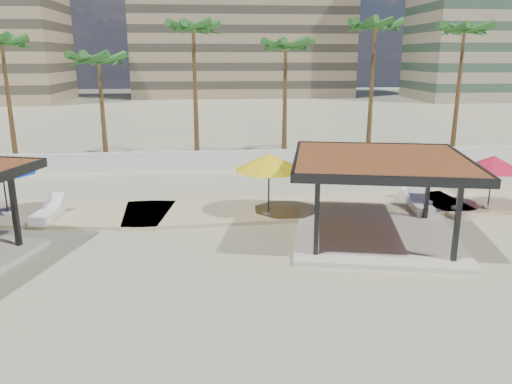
% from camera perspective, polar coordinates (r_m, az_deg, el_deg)
% --- Properties ---
extents(ground, '(200.00, 200.00, 0.00)m').
position_cam_1_polar(ground, '(16.91, 2.17, -9.16)').
color(ground, tan).
rests_on(ground, ground).
extents(promenade, '(44.45, 7.97, 0.24)m').
position_cam_1_polar(promenade, '(24.29, 4.55, -1.37)').
color(promenade, '#C6B284').
rests_on(promenade, ground).
extents(boundary_wall, '(56.00, 0.30, 1.20)m').
position_cam_1_polar(boundary_wall, '(31.97, -1.48, 3.71)').
color(boundary_wall, silver).
rests_on(boundary_wall, ground).
extents(building_mid, '(38.00, 16.00, 30.40)m').
position_cam_1_polar(building_mid, '(93.74, -1.61, 19.68)').
color(building_mid, '#847259').
rests_on(building_mid, ground).
extents(pavilion_central, '(7.75, 7.75, 3.31)m').
position_cam_1_polar(pavilion_central, '(19.82, 13.85, 0.15)').
color(pavilion_central, beige).
rests_on(pavilion_central, ground).
extents(umbrella_a, '(3.31, 3.31, 2.57)m').
position_cam_1_polar(umbrella_a, '(24.28, -27.08, 2.66)').
color(umbrella_a, beige).
rests_on(umbrella_a, promenade).
extents(umbrella_b, '(3.97, 3.97, 2.76)m').
position_cam_1_polar(umbrella_b, '(21.67, 1.49, 3.43)').
color(umbrella_b, beige).
rests_on(umbrella_b, promenade).
extents(umbrella_c, '(3.29, 3.29, 2.48)m').
position_cam_1_polar(umbrella_c, '(25.05, 25.49, 2.99)').
color(umbrella_c, beige).
rests_on(umbrella_c, promenade).
extents(umbrella_d, '(3.35, 3.35, 2.50)m').
position_cam_1_polar(umbrella_d, '(24.32, 22.45, 3.04)').
color(umbrella_d, beige).
rests_on(umbrella_d, promenade).
extents(lounger_a, '(0.98, 2.35, 0.87)m').
position_cam_1_polar(lounger_a, '(23.49, -22.71, -2.28)').
color(lounger_a, white).
rests_on(lounger_a, promenade).
extents(lounger_b, '(0.95, 2.15, 0.79)m').
position_cam_1_polar(lounger_b, '(25.19, 17.62, -0.72)').
color(lounger_b, white).
rests_on(lounger_b, promenade).
extents(lounger_c, '(1.08, 2.43, 0.89)m').
position_cam_1_polar(lounger_c, '(24.07, 18.24, -1.44)').
color(lounger_c, white).
rests_on(lounger_c, promenade).
extents(lounger_d, '(1.11, 1.96, 0.71)m').
position_cam_1_polar(lounger_d, '(28.62, 22.48, 0.66)').
color(lounger_d, white).
rests_on(lounger_d, promenade).
extents(palm_b, '(3.00, 3.00, 8.72)m').
position_cam_1_polar(palm_b, '(36.36, -27.06, 14.59)').
color(palm_b, brown).
rests_on(palm_b, ground).
extents(palm_c, '(3.00, 3.00, 7.66)m').
position_cam_1_polar(palm_c, '(34.09, -17.55, 13.88)').
color(palm_c, brown).
rests_on(palm_c, ground).
extents(palm_d, '(3.00, 3.00, 9.64)m').
position_cam_1_polar(palm_d, '(34.21, -7.18, 17.59)').
color(palm_d, brown).
rests_on(palm_d, ground).
extents(palm_e, '(3.00, 3.00, 8.52)m').
position_cam_1_polar(palm_e, '(34.04, 3.41, 15.91)').
color(palm_e, brown).
rests_on(palm_e, ground).
extents(palm_f, '(3.00, 3.00, 9.80)m').
position_cam_1_polar(palm_f, '(35.65, 13.44, 17.45)').
color(palm_f, brown).
rests_on(palm_f, ground).
extents(palm_g, '(3.00, 3.00, 9.57)m').
position_cam_1_polar(palm_g, '(37.57, 22.69, 16.26)').
color(palm_g, brown).
rests_on(palm_g, ground).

